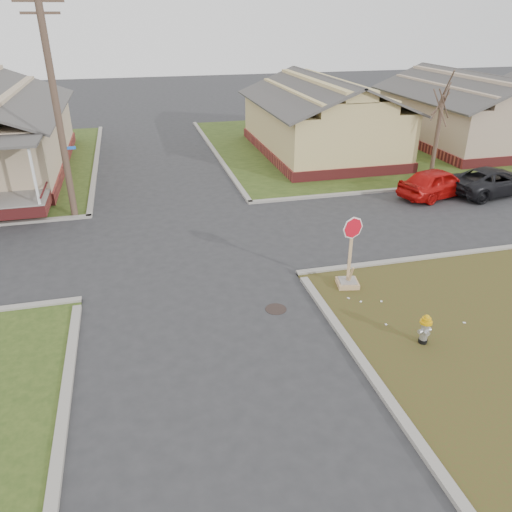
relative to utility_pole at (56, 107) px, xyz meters
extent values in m
plane|color=#2A2A2D|center=(4.20, -8.90, -4.66)|extent=(120.00, 120.00, 0.00)
cube|color=#304318|center=(26.20, 9.10, -4.64)|extent=(37.00, 19.00, 0.05)
cylinder|color=black|center=(6.40, -9.40, -4.66)|extent=(0.64, 0.64, 0.01)
cube|color=maroon|center=(14.20, 7.60, -4.36)|extent=(7.20, 11.20, 0.60)
cube|color=#DBBE80|center=(14.20, 7.60, -2.76)|extent=(7.00, 11.00, 2.60)
cube|color=maroon|center=(24.20, 7.60, -4.36)|extent=(7.20, 11.20, 0.60)
cube|color=tan|center=(24.20, 7.60, -2.76)|extent=(7.00, 11.00, 2.60)
cylinder|color=#463428|center=(0.00, 0.00, -0.16)|extent=(0.28, 0.28, 9.00)
cube|color=#463428|center=(0.00, 0.00, 3.74)|extent=(1.80, 0.10, 0.10)
cube|color=#463428|center=(0.00, 0.00, 3.34)|extent=(1.40, 0.10, 0.10)
cylinder|color=#463428|center=(18.20, 1.30, -2.51)|extent=(0.22, 0.22, 4.20)
cylinder|color=black|center=(9.75, -12.04, -4.56)|extent=(0.24, 0.24, 0.11)
cylinder|color=#B0B1B5|center=(9.75, -12.04, -4.25)|extent=(0.21, 0.21, 0.50)
sphere|color=#B0B1B5|center=(9.75, -12.04, -4.00)|extent=(0.21, 0.21, 0.21)
cylinder|color=#D69D0B|center=(9.75, -12.04, -3.96)|extent=(0.33, 0.33, 0.07)
cylinder|color=#D69D0B|center=(9.75, -12.04, -3.88)|extent=(0.24, 0.24, 0.11)
sphere|color=#D69D0B|center=(9.75, -12.04, -3.82)|extent=(0.16, 0.16, 0.16)
cube|color=tan|center=(9.03, -8.66, -4.53)|extent=(0.67, 0.67, 0.16)
cube|color=gray|center=(9.03, -8.66, -4.43)|extent=(0.54, 0.54, 0.04)
cube|color=tan|center=(9.03, -8.66, -3.38)|extent=(0.10, 0.05, 2.26)
cylinder|color=red|center=(9.03, -8.70, -2.57)|extent=(0.60, 0.26, 0.64)
cylinder|color=white|center=(9.03, -8.69, -2.57)|extent=(0.68, 0.30, 0.73)
imported|color=#BA0F0D|center=(16.72, -1.55, -3.96)|extent=(4.39, 2.68, 1.40)
imported|color=black|center=(19.59, -1.81, -4.02)|extent=(4.90, 2.88, 1.28)
camera|label=1|loc=(2.69, -21.62, 3.42)|focal=35.00mm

